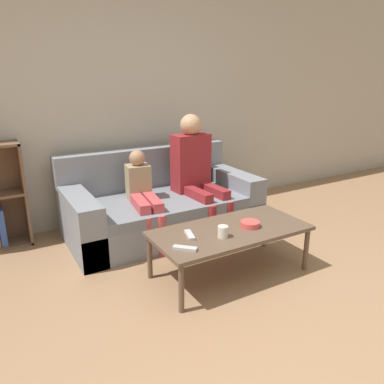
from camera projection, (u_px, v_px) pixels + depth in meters
ground_plane at (280, 339)px, 2.31m from camera, size 22.00×22.00×0.00m
wall_back at (126, 99)px, 3.97m from camera, size 12.00×0.06×2.60m
couch at (161, 206)px, 3.86m from camera, size 1.90×0.99×0.81m
coffee_table at (230, 233)px, 2.96m from camera, size 1.25×0.60×0.39m
person_adult at (195, 166)px, 3.83m from camera, size 0.40×0.68×1.18m
person_child at (143, 194)px, 3.53m from camera, size 0.31×0.69×0.87m
cup_near at (223, 232)px, 2.79m from camera, size 0.08×0.08×0.09m
tv_remote_0 at (185, 248)px, 2.60m from camera, size 0.16×0.15×0.02m
tv_remote_1 at (190, 235)px, 2.81m from camera, size 0.09×0.18×0.02m
snack_bowl at (250, 224)px, 2.99m from camera, size 0.15×0.15×0.05m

